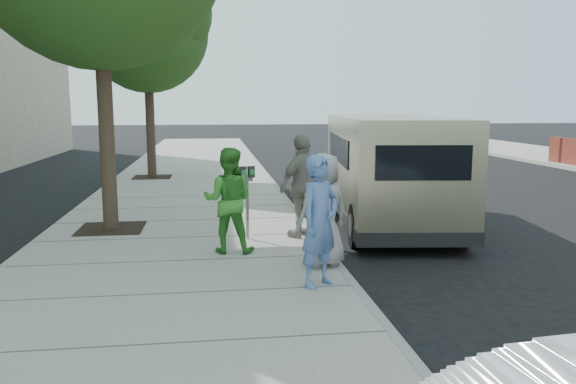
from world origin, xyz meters
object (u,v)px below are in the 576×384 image
(person_striped_polo, at_px, (303,186))
(person_gray_shirt, at_px, (323,210))
(parking_meter, at_px, (247,186))
(van, at_px, (388,167))
(tree_far, at_px, (148,25))
(person_green_shirt, at_px, (228,200))
(person_officer, at_px, (320,221))

(person_striped_polo, bearing_deg, person_gray_shirt, 53.78)
(parking_meter, distance_m, van, 3.43)
(tree_far, xyz_separation_m, person_green_shirt, (2.12, -9.59, -3.90))
(person_officer, xyz_separation_m, person_striped_polo, (0.23, 2.72, 0.06))
(van, xyz_separation_m, person_officer, (-2.27, -4.30, -0.18))
(tree_far, xyz_separation_m, parking_meter, (2.47, -8.75, -3.81))
(tree_far, distance_m, person_officer, 12.50)
(person_green_shirt, height_order, person_striped_polo, person_striped_polo)
(tree_far, relative_size, person_green_shirt, 3.89)
(parking_meter, xyz_separation_m, van, (3.03, 1.61, 0.11))
(van, relative_size, person_officer, 3.64)
(person_officer, xyz_separation_m, person_gray_shirt, (0.23, 0.88, -0.03))
(van, height_order, person_striped_polo, van)
(person_green_shirt, xyz_separation_m, person_gray_shirt, (1.33, -0.97, -0.01))
(person_green_shirt, xyz_separation_m, person_striped_polo, (1.33, 0.87, 0.08))
(person_striped_polo, bearing_deg, van, -178.47)
(van, xyz_separation_m, person_gray_shirt, (-2.04, -3.42, -0.21))
(person_gray_shirt, bearing_deg, person_striped_polo, -111.53)
(tree_far, relative_size, parking_meter, 5.08)
(person_officer, distance_m, person_green_shirt, 2.16)
(van, relative_size, person_green_shirt, 3.72)
(person_officer, bearing_deg, person_green_shirt, 83.16)
(person_officer, bearing_deg, person_striped_polo, 47.52)
(parking_meter, distance_m, person_green_shirt, 0.92)
(van, height_order, person_green_shirt, van)
(person_officer, relative_size, person_green_shirt, 1.02)
(person_striped_polo, bearing_deg, person_green_shirt, -3.14)
(parking_meter, bearing_deg, person_gray_shirt, -80.35)
(person_green_shirt, relative_size, person_gray_shirt, 1.01)
(person_striped_polo, bearing_deg, parking_meter, -34.64)
(person_officer, distance_m, person_gray_shirt, 0.91)
(van, bearing_deg, person_striped_polo, -135.54)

